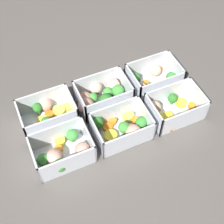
{
  "coord_description": "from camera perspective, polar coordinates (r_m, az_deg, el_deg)",
  "views": [
    {
      "loc": [
        -0.22,
        -0.49,
        0.76
      ],
      "look_at": [
        0.0,
        0.0,
        0.03
      ],
      "focal_mm": 50.0,
      "sensor_mm": 36.0,
      "label": 1
    }
  ],
  "objects": [
    {
      "name": "ground_plane",
      "position": [
        0.93,
        0.0,
        -0.96
      ],
      "size": [
        4.0,
        4.0,
        0.0
      ],
      "primitive_type": "plane",
      "color": "#56514C"
    },
    {
      "name": "container_near_left",
      "position": [
        0.84,
        -9.04,
        -7.31
      ],
      "size": [
        0.16,
        0.12,
        0.08
      ],
      "color": "silver",
      "rests_on": "ground_plane"
    },
    {
      "name": "container_near_center",
      "position": [
        0.88,
        1.78,
        -2.88
      ],
      "size": [
        0.15,
        0.12,
        0.08
      ],
      "color": "silver",
      "rests_on": "ground_plane"
    },
    {
      "name": "container_near_right",
      "position": [
        0.93,
        10.85,
        0.68
      ],
      "size": [
        0.16,
        0.11,
        0.08
      ],
      "color": "silver",
      "rests_on": "ground_plane"
    },
    {
      "name": "container_far_left",
      "position": [
        0.92,
        -11.72,
        -0.79
      ],
      "size": [
        0.16,
        0.14,
        0.08
      ],
      "color": "silver",
      "rests_on": "ground_plane"
    },
    {
      "name": "container_far_center",
      "position": [
        0.94,
        -2.13,
        2.96
      ],
      "size": [
        0.17,
        0.12,
        0.08
      ],
      "color": "silver",
      "rests_on": "ground_plane"
    },
    {
      "name": "container_far_right",
      "position": [
        0.99,
        7.38,
        5.77
      ],
      "size": [
        0.16,
        0.12,
        0.08
      ],
      "color": "silver",
      "rests_on": "ground_plane"
    }
  ]
}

